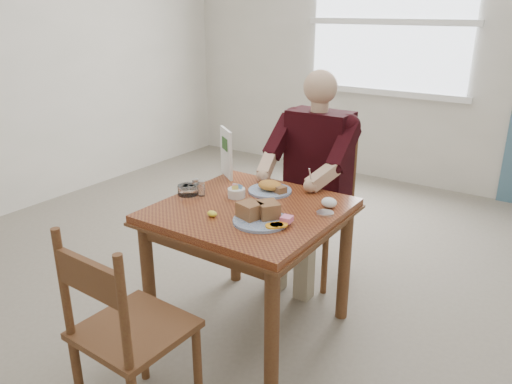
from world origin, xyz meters
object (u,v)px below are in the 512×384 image
Objects in this scene: table at (250,226)px; near_plate at (261,215)px; diner at (313,163)px; chair_near at (125,332)px; far_plate at (271,188)px; chair_far at (318,207)px.

near_plate reaches higher than table.
table is at bearing -90.00° from diner.
chair_near reaches higher than near_plate.
chair_near reaches higher than far_plate.
chair_near reaches higher than table.
chair_far is 0.98m from near_plate.
chair_far is 0.62m from far_plate.
table is 2.88× the size of far_plate.
table is at bearing -90.00° from chair_far.
table is 0.25m from near_plate.
chair_far is at bearing 99.44° from near_plate.
far_plate is (-0.03, 0.25, 0.14)m from table.
near_plate is 0.41m from far_plate.
diner reaches higher than near_plate.
chair_far is 1.00× the size of chair_near.
diner is (0.00, -0.09, 0.33)m from chair_far.
chair_near is (-0.02, -0.87, -0.16)m from table.
diner is at bearing -89.99° from chair_far.
far_plate is at bearing 96.18° from table.
chair_near is at bearing -89.71° from far_plate.
diner is (0.00, 0.71, 0.17)m from table.
far_plate is (-0.18, 0.37, -0.01)m from near_plate.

